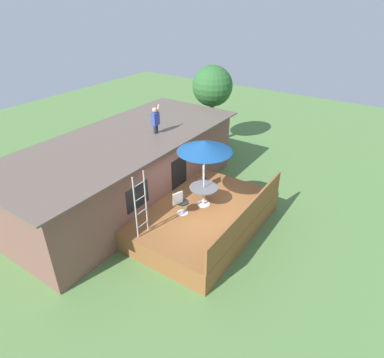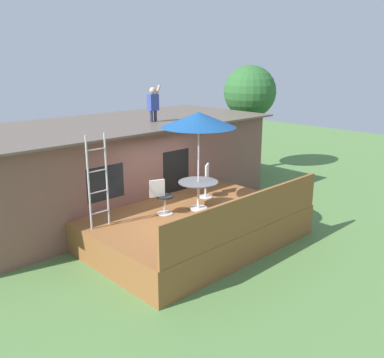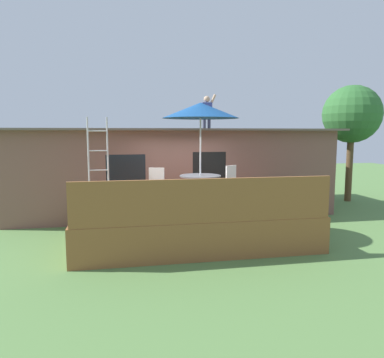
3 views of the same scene
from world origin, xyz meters
TOP-DOWN VIEW (x-y plane):
  - ground_plane at (0.00, 0.00)m, footprint 40.00×40.00m
  - house at (0.00, 3.60)m, footprint 10.50×4.50m
  - deck at (0.00, 0.00)m, footprint 5.43×3.82m
  - deck_railing at (0.00, -1.86)m, footprint 5.33×0.08m
  - patio_table at (0.29, 0.06)m, footprint 1.04×1.04m
  - patio_umbrella at (0.29, 0.06)m, footprint 1.90×1.90m
  - step_ladder at (-2.23, 0.80)m, footprint 0.52×0.04m
  - person_figure at (1.11, 2.87)m, footprint 0.47×0.20m
  - patio_chair_left at (-0.65, 0.41)m, footprint 0.60×0.44m
  - patio_chair_right at (1.18, 0.65)m, footprint 0.57×0.46m
  - backyard_tree at (6.90, 3.73)m, footprint 2.15×2.15m

SIDE VIEW (x-z plane):
  - ground_plane at x=0.00m, z-range 0.00..0.00m
  - deck at x=0.00m, z-range 0.00..0.80m
  - deck_railing at x=0.00m, z-range 0.80..1.70m
  - patio_chair_left at x=-0.65m, z-range 0.80..1.72m
  - patio_chair_right at x=1.18m, z-range 0.80..1.72m
  - house at x=0.00m, z-range 0.01..2.74m
  - patio_table at x=0.29m, z-range 1.01..1.76m
  - step_ladder at x=-2.23m, z-range 0.80..3.00m
  - patio_umbrella at x=0.29m, z-range 1.88..4.42m
  - backyard_tree at x=6.90m, z-range 1.08..5.46m
  - person_figure at x=1.11m, z-range 2.79..3.90m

